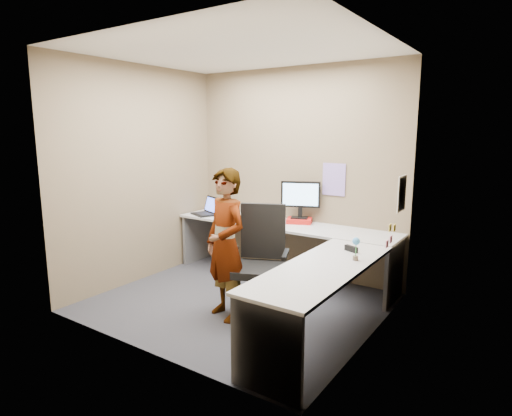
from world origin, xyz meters
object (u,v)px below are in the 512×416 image
Objects in this scene: monitor at (300,197)px; person at (226,245)px; office_chair at (260,272)px; desk at (289,250)px.

person is (-0.05, -1.48, -0.30)m from monitor.
office_chair is 0.47m from person.
desk is 2.64× the size of office_chair.
monitor is (-0.27, 0.75, 0.48)m from desk.
person is at bearing -113.96° from monitor.
office_chair is at bearing -97.83° from desk.
desk is 1.94× the size of person.
monitor is 0.42× the size of office_chair.
desk is at bearing -92.30° from monitor.
desk is at bearing 58.67° from office_chair.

